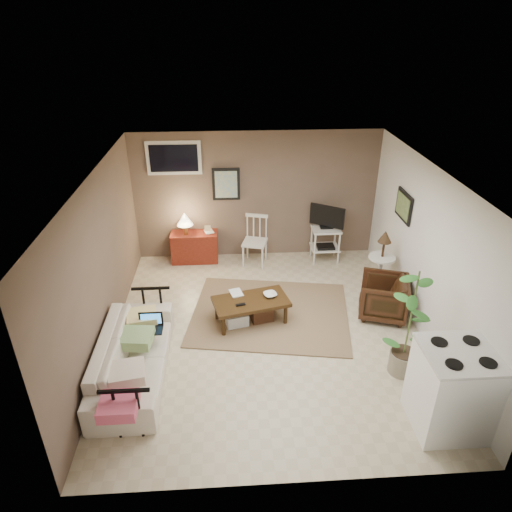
{
  "coord_description": "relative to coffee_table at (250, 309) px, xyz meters",
  "views": [
    {
      "loc": [
        -0.52,
        -5.45,
        4.17
      ],
      "look_at": [
        -0.14,
        0.35,
        1.09
      ],
      "focal_mm": 32.0,
      "sensor_mm": 36.0,
      "label": 1
    }
  ],
  "objects": [
    {
      "name": "armchair",
      "position": [
        2.05,
        0.06,
        0.12
      ],
      "size": [
        0.83,
        0.86,
        0.71
      ],
      "primitive_type": "imported",
      "rotation": [
        0.0,
        0.0,
        -1.89
      ],
      "color": "black",
      "rests_on": "floor"
    },
    {
      "name": "art_back",
      "position": [
        -0.31,
        2.23,
        1.22
      ],
      "size": [
        0.5,
        0.03,
        0.6
      ],
      "primitive_type": "cube",
      "color": "black"
    },
    {
      "name": "coffee_table",
      "position": [
        0.0,
        0.0,
        0.0
      ],
      "size": [
        1.21,
        0.82,
        0.42
      ],
      "color": "#37230F",
      "rests_on": "floor"
    },
    {
      "name": "window",
      "position": [
        -1.21,
        2.23,
        1.72
      ],
      "size": [
        0.96,
        0.03,
        0.6
      ],
      "primitive_type": "cube",
      "color": "silver"
    },
    {
      "name": "floor",
      "position": [
        0.24,
        -0.25,
        -0.23
      ],
      "size": [
        5.0,
        5.0,
        0.0
      ],
      "primitive_type": "plane",
      "color": "#C1B293",
      "rests_on": "ground"
    },
    {
      "name": "laptop",
      "position": [
        -1.36,
        -0.69,
        0.29
      ],
      "size": [
        0.32,
        0.23,
        0.22
      ],
      "color": "black",
      "rests_on": "sofa"
    },
    {
      "name": "book_table",
      "position": [
        -0.29,
        0.17,
        0.28
      ],
      "size": [
        0.18,
        0.06,
        0.24
      ],
      "primitive_type": "imported",
      "rotation": [
        0.0,
        0.0,
        0.27
      ],
      "color": "#37230F",
      "rests_on": "coffee_table"
    },
    {
      "name": "sofa_end_rails",
      "position": [
        -1.44,
        -1.04,
        0.11
      ],
      "size": [
        0.56,
        2.07,
        0.7
      ],
      "primitive_type": null,
      "color": "black",
      "rests_on": "floor"
    },
    {
      "name": "side_table",
      "position": [
        2.18,
        0.68,
        0.48
      ],
      "size": [
        0.43,
        0.43,
        1.15
      ],
      "color": "silver",
      "rests_on": "floor"
    },
    {
      "name": "art_right",
      "position": [
        2.46,
        0.8,
        1.29
      ],
      "size": [
        0.03,
        0.6,
        0.45
      ],
      "primitive_type": "cube",
      "color": "black"
    },
    {
      "name": "spindle_chair",
      "position": [
        0.19,
        1.88,
        0.2
      ],
      "size": [
        0.52,
        0.52,
        0.93
      ],
      "color": "silver",
      "rests_on": "floor"
    },
    {
      "name": "red_console",
      "position": [
        -0.96,
        2.04,
        0.11
      ],
      "size": [
        0.86,
        0.38,
        1.0
      ],
      "color": "maroon",
      "rests_on": "floor"
    },
    {
      "name": "sofa_pillows",
      "position": [
        -1.51,
        -1.28,
        0.26
      ],
      "size": [
        0.4,
        1.97,
        0.14
      ],
      "primitive_type": null,
      "color": "beige",
      "rests_on": "sofa"
    },
    {
      "name": "sofa",
      "position": [
        -1.56,
        -1.04,
        0.17
      ],
      "size": [
        0.61,
        2.07,
        0.81
      ],
      "primitive_type": "imported",
      "rotation": [
        0.0,
        0.0,
        1.57
      ],
      "color": "silver",
      "rests_on": "floor"
    },
    {
      "name": "tv_stand",
      "position": [
        1.52,
        1.9,
        0.35
      ],
      "size": [
        0.58,
        0.43,
        1.11
      ],
      "color": "silver",
      "rests_on": "floor"
    },
    {
      "name": "bowl",
      "position": [
        0.3,
        0.09,
        0.26
      ],
      "size": [
        0.2,
        0.1,
        0.2
      ],
      "primitive_type": "imported",
      "rotation": [
        0.0,
        0.0,
        0.3
      ],
      "color": "#37230F",
      "rests_on": "coffee_table"
    },
    {
      "name": "rug",
      "position": [
        0.32,
        0.19,
        -0.22
      ],
      "size": [
        2.69,
        2.29,
        0.02
      ],
      "primitive_type": "cube",
      "rotation": [
        0.0,
        0.0,
        -0.16
      ],
      "color": "#7F634A",
      "rests_on": "floor"
    },
    {
      "name": "stove",
      "position": [
        2.12,
        -2.1,
        0.29
      ],
      "size": [
        0.8,
        0.75,
        1.05
      ],
      "color": "white",
      "rests_on": "floor"
    },
    {
      "name": "potted_plant",
      "position": [
        1.92,
        -1.22,
        0.59
      ],
      "size": [
        0.39,
        0.39,
        1.55
      ],
      "color": "gray",
      "rests_on": "floor"
    },
    {
      "name": "book_console",
      "position": [
        -0.74,
        2.05,
        0.45
      ],
      "size": [
        0.16,
        0.06,
        0.21
      ],
      "primitive_type": "imported",
      "rotation": [
        0.0,
        0.0,
        0.29
      ],
      "color": "#37230F",
      "rests_on": "red_console"
    }
  ]
}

